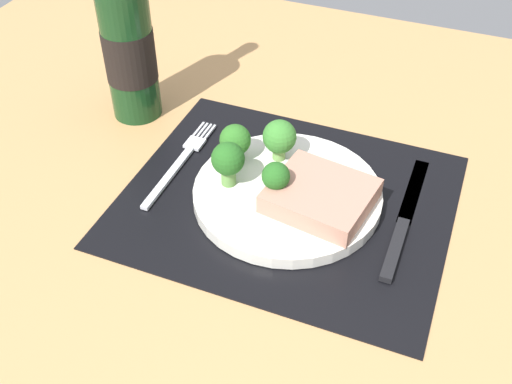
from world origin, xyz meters
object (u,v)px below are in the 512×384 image
fork (180,162)px  wine_bottle (128,45)px  steak (321,196)px  plate (287,194)px  knife (403,224)px

fork → wine_bottle: wine_bottle is taller
steak → wine_bottle: bearing=160.4°
plate → steak: steak is taller
wine_bottle → steak: bearing=-19.6°
plate → fork: 15.79cm
knife → wine_bottle: bearing=164.3°
plate → fork: plate is taller
steak → knife: bearing=8.8°
steak → fork: 20.55cm
wine_bottle → plate: bearing=-20.7°
steak → fork: steak is taller
plate → wine_bottle: (-27.34, 10.33, 10.03)cm
fork → knife: (30.21, -0.89, 0.05)cm
fork → knife: knife is taller
knife → wine_bottle: wine_bottle is taller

